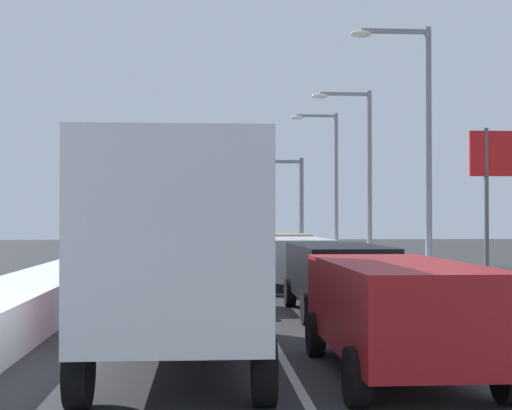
{
  "coord_description": "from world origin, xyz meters",
  "views": [
    {
      "loc": [
        -1.28,
        -4.07,
        2.31
      ],
      "look_at": [
        0.97,
        28.66,
        2.9
      ],
      "focal_mm": 52.28,
      "sensor_mm": 36.0,
      "label": 1
    }
  ],
  "objects_px": {
    "street_lamp_right_far": "(330,172)",
    "suv_red_right_lane_nearest": "(397,307)",
    "suv_silver_right_lane_third": "(296,258)",
    "suv_white_center_lane_third": "(200,255)",
    "suv_black_right_lane_second": "(338,272)",
    "suv_tan_right_lane_fourth": "(282,249)",
    "sedan_gray_center_lane_second": "(195,277)",
    "suv_green_center_lane_fourth": "(197,248)",
    "street_lamp_right_mid": "(361,163)",
    "traffic_light_gantry": "(244,181)",
    "box_truck_center_lane_nearest": "(179,245)",
    "street_lamp_right_near": "(418,133)"
  },
  "relations": [
    {
      "from": "suv_red_right_lane_nearest",
      "to": "street_lamp_right_far",
      "type": "relative_size",
      "value": 0.6
    },
    {
      "from": "street_lamp_right_far",
      "to": "suv_red_right_lane_nearest",
      "type": "bearing_deg",
      "value": -97.73
    },
    {
      "from": "suv_green_center_lane_fourth",
      "to": "street_lamp_right_mid",
      "type": "bearing_deg",
      "value": -6.18
    },
    {
      "from": "suv_green_center_lane_fourth",
      "to": "street_lamp_right_far",
      "type": "xyz_separation_m",
      "value": [
        7.26,
        7.9,
        3.87
      ]
    },
    {
      "from": "suv_white_center_lane_third",
      "to": "traffic_light_gantry",
      "type": "bearing_deg",
      "value": 82.74
    },
    {
      "from": "street_lamp_right_far",
      "to": "suv_black_right_lane_second",
      "type": "bearing_deg",
      "value": -99.13
    },
    {
      "from": "sedan_gray_center_lane_second",
      "to": "street_lamp_right_mid",
      "type": "height_order",
      "value": "street_lamp_right_mid"
    },
    {
      "from": "suv_silver_right_lane_third",
      "to": "suv_white_center_lane_third",
      "type": "height_order",
      "value": "same"
    },
    {
      "from": "suv_tan_right_lane_fourth",
      "to": "box_truck_center_lane_nearest",
      "type": "distance_m",
      "value": 19.86
    },
    {
      "from": "suv_black_right_lane_second",
      "to": "traffic_light_gantry",
      "type": "bearing_deg",
      "value": 91.4
    },
    {
      "from": "sedan_gray_center_lane_second",
      "to": "suv_green_center_lane_fourth",
      "type": "distance_m",
      "value": 13.33
    },
    {
      "from": "suv_red_right_lane_nearest",
      "to": "street_lamp_right_far",
      "type": "height_order",
      "value": "street_lamp_right_far"
    },
    {
      "from": "street_lamp_right_mid",
      "to": "traffic_light_gantry",
      "type": "bearing_deg",
      "value": 106.12
    },
    {
      "from": "box_truck_center_lane_nearest",
      "to": "traffic_light_gantry",
      "type": "xyz_separation_m",
      "value": [
        2.86,
        35.83,
        2.82
      ]
    },
    {
      "from": "suv_tan_right_lane_fourth",
      "to": "street_lamp_right_mid",
      "type": "bearing_deg",
      "value": 17.7
    },
    {
      "from": "suv_black_right_lane_second",
      "to": "street_lamp_right_mid",
      "type": "relative_size",
      "value": 0.62
    },
    {
      "from": "suv_green_center_lane_fourth",
      "to": "suv_silver_right_lane_third",
      "type": "bearing_deg",
      "value": -70.2
    },
    {
      "from": "box_truck_center_lane_nearest",
      "to": "suv_white_center_lane_third",
      "type": "height_order",
      "value": "box_truck_center_lane_nearest"
    },
    {
      "from": "sedan_gray_center_lane_second",
      "to": "traffic_light_gantry",
      "type": "height_order",
      "value": "traffic_light_gantry"
    },
    {
      "from": "suv_black_right_lane_second",
      "to": "suv_tan_right_lane_fourth",
      "type": "distance_m",
      "value": 13.36
    },
    {
      "from": "traffic_light_gantry",
      "to": "suv_white_center_lane_third",
      "type": "bearing_deg",
      "value": -97.26
    },
    {
      "from": "suv_black_right_lane_second",
      "to": "street_lamp_right_near",
      "type": "distance_m",
      "value": 8.0
    },
    {
      "from": "suv_red_right_lane_nearest",
      "to": "street_lamp_right_near",
      "type": "height_order",
      "value": "street_lamp_right_near"
    },
    {
      "from": "suv_silver_right_lane_third",
      "to": "suv_white_center_lane_third",
      "type": "bearing_deg",
      "value": 139.03
    },
    {
      "from": "suv_black_right_lane_second",
      "to": "suv_green_center_lane_fourth",
      "type": "xyz_separation_m",
      "value": [
        -3.54,
        15.3,
        0.0
      ]
    },
    {
      "from": "box_truck_center_lane_nearest",
      "to": "suv_white_center_lane_third",
      "type": "relative_size",
      "value": 1.47
    },
    {
      "from": "street_lamp_right_mid",
      "to": "sedan_gray_center_lane_second",
      "type": "bearing_deg",
      "value": -119.51
    },
    {
      "from": "suv_green_center_lane_fourth",
      "to": "suv_white_center_lane_third",
      "type": "bearing_deg",
      "value": -88.56
    },
    {
      "from": "street_lamp_right_mid",
      "to": "suv_white_center_lane_third",
      "type": "bearing_deg",
      "value": -141.34
    },
    {
      "from": "suv_black_right_lane_second",
      "to": "suv_green_center_lane_fourth",
      "type": "relative_size",
      "value": 1.0
    },
    {
      "from": "street_lamp_right_near",
      "to": "street_lamp_right_far",
      "type": "relative_size",
      "value": 1.04
    },
    {
      "from": "suv_tan_right_lane_fourth",
      "to": "traffic_light_gantry",
      "type": "distance_m",
      "value": 16.76
    },
    {
      "from": "street_lamp_right_near",
      "to": "street_lamp_right_far",
      "type": "xyz_separation_m",
      "value": [
        0.05,
        17.35,
        -0.18
      ]
    },
    {
      "from": "suv_silver_right_lane_third",
      "to": "suv_green_center_lane_fourth",
      "type": "bearing_deg",
      "value": 109.8
    },
    {
      "from": "suv_silver_right_lane_third",
      "to": "street_lamp_right_mid",
      "type": "xyz_separation_m",
      "value": [
        3.91,
        8.34,
        3.75
      ]
    },
    {
      "from": "box_truck_center_lane_nearest",
      "to": "street_lamp_right_near",
      "type": "distance_m",
      "value": 14.37
    },
    {
      "from": "suv_white_center_lane_third",
      "to": "street_lamp_right_mid",
      "type": "relative_size",
      "value": 0.62
    },
    {
      "from": "suv_red_right_lane_nearest",
      "to": "traffic_light_gantry",
      "type": "xyz_separation_m",
      "value": [
        -0.35,
        36.7,
        3.71
      ]
    },
    {
      "from": "sedan_gray_center_lane_second",
      "to": "traffic_light_gantry",
      "type": "bearing_deg",
      "value": 84.39
    },
    {
      "from": "box_truck_center_lane_nearest",
      "to": "street_lamp_right_far",
      "type": "relative_size",
      "value": 0.88
    },
    {
      "from": "suv_tan_right_lane_fourth",
      "to": "sedan_gray_center_lane_second",
      "type": "xyz_separation_m",
      "value": [
        -3.48,
        -11.39,
        -0.25
      ]
    },
    {
      "from": "suv_black_right_lane_second",
      "to": "street_lamp_right_near",
      "type": "relative_size",
      "value": 0.58
    },
    {
      "from": "suv_red_right_lane_nearest",
      "to": "sedan_gray_center_lane_second",
      "type": "xyz_separation_m",
      "value": [
        -3.07,
        8.98,
        -0.25
      ]
    },
    {
      "from": "suv_tan_right_lane_fourth",
      "to": "street_lamp_right_mid",
      "type": "distance_m",
      "value": 5.34
    },
    {
      "from": "suv_red_right_lane_nearest",
      "to": "street_lamp_right_near",
      "type": "bearing_deg",
      "value": 72.52
    },
    {
      "from": "suv_red_right_lane_nearest",
      "to": "suv_white_center_lane_third",
      "type": "distance_m",
      "value": 16.18
    },
    {
      "from": "suv_red_right_lane_nearest",
      "to": "traffic_light_gantry",
      "type": "distance_m",
      "value": 36.89
    },
    {
      "from": "suv_silver_right_lane_third",
      "to": "traffic_light_gantry",
      "type": "bearing_deg",
      "value": 91.15
    },
    {
      "from": "box_truck_center_lane_nearest",
      "to": "traffic_light_gantry",
      "type": "distance_m",
      "value": 36.06
    },
    {
      "from": "suv_silver_right_lane_third",
      "to": "street_lamp_right_mid",
      "type": "relative_size",
      "value": 0.62
    }
  ]
}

